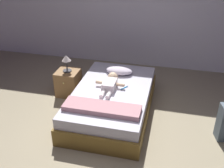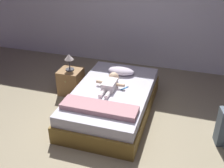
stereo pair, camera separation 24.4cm
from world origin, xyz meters
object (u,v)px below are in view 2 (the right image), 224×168
(bed, at_px, (112,101))
(lamp, at_px, (69,59))
(toothbrush, at_px, (125,88))
(nightstand, at_px, (71,81))
(pillow, at_px, (121,71))
(baby, at_px, (111,83))

(bed, relative_size, lamp, 6.59)
(toothbrush, height_order, nightstand, nightstand)
(pillow, bearing_deg, bed, -89.23)
(toothbrush, relative_size, nightstand, 0.31)
(toothbrush, distance_m, nightstand, 1.19)
(lamp, bearing_deg, toothbrush, -15.24)
(nightstand, bearing_deg, bed, -23.19)
(pillow, relative_size, nightstand, 0.99)
(baby, relative_size, nightstand, 1.37)
(bed, xyz_separation_m, lamp, (-0.94, 0.40, 0.48))
(baby, bearing_deg, toothbrush, 4.11)
(pillow, xyz_separation_m, baby, (-0.04, -0.50, 0.01))
(baby, height_order, toothbrush, baby)
(pillow, bearing_deg, baby, -94.58)
(pillow, xyz_separation_m, nightstand, (-0.93, -0.18, -0.27))
(bed, height_order, baby, baby)
(pillow, xyz_separation_m, lamp, (-0.93, -0.18, 0.18))
(bed, height_order, nightstand, nightstand)
(toothbrush, distance_m, lamp, 1.19)
(pillow, height_order, lamp, lamp)
(pillow, bearing_deg, toothbrush, -67.71)
(baby, bearing_deg, nightstand, 159.97)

